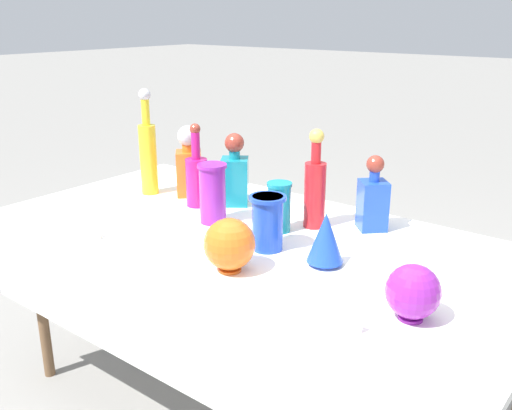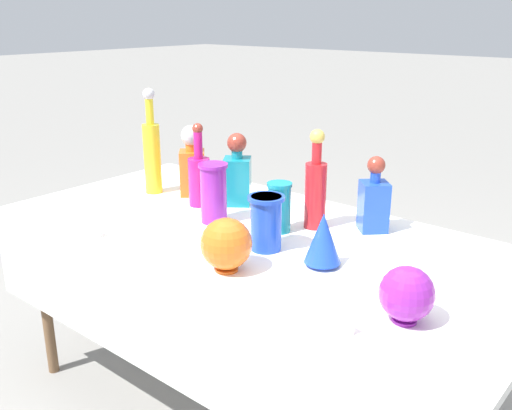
% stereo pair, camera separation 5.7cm
% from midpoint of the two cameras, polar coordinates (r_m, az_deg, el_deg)
% --- Properties ---
extents(display_table, '(1.91, 0.92, 0.76)m').
position_cam_midpoint_polar(display_table, '(2.00, 0.09, -4.72)').
color(display_table, white).
rests_on(display_table, ground).
extents(tall_bottle_0, '(0.07, 0.07, 0.44)m').
position_cam_midpoint_polar(tall_bottle_0, '(2.43, -9.70, 5.31)').
color(tall_bottle_0, yellow).
rests_on(tall_bottle_0, display_table).
extents(tall_bottle_1, '(0.08, 0.08, 0.35)m').
position_cam_midpoint_polar(tall_bottle_1, '(2.01, 6.78, 1.66)').
color(tall_bottle_1, red).
rests_on(tall_bottle_1, display_table).
extents(tall_bottle_2, '(0.09, 0.09, 0.33)m').
position_cam_midpoint_polar(tall_bottle_2, '(2.26, -4.99, 2.82)').
color(tall_bottle_2, '#C61972').
rests_on(tall_bottle_2, display_table).
extents(square_decanter_0, '(0.15, 0.15, 0.29)m').
position_cam_midpoint_polar(square_decanter_0, '(2.26, -1.17, 3.13)').
color(square_decanter_0, teal).
rests_on(square_decanter_0, display_table).
extents(square_decanter_1, '(0.14, 0.14, 0.30)m').
position_cam_midpoint_polar(square_decanter_1, '(2.39, -5.72, 4.16)').
color(square_decanter_1, orange).
rests_on(square_decanter_1, display_table).
extents(square_decanter_2, '(0.13, 0.13, 0.27)m').
position_cam_midpoint_polar(square_decanter_2, '(2.03, 12.49, 0.46)').
color(square_decanter_2, blue).
rests_on(square_decanter_2, display_table).
extents(slender_vase_0, '(0.11, 0.11, 0.22)m').
position_cam_midpoint_polar(slender_vase_0, '(2.07, -3.48, 1.37)').
color(slender_vase_0, purple).
rests_on(slender_vase_0, display_table).
extents(slender_vase_1, '(0.09, 0.09, 0.18)m').
position_cam_midpoint_polar(slender_vase_1, '(1.98, 3.17, -0.07)').
color(slender_vase_1, teal).
rests_on(slender_vase_1, display_table).
extents(slender_vase_2, '(0.12, 0.12, 0.18)m').
position_cam_midpoint_polar(slender_vase_2, '(1.82, 1.91, -1.59)').
color(slender_vase_2, blue).
rests_on(slender_vase_2, display_table).
extents(fluted_vase_0, '(0.11, 0.11, 0.17)m').
position_cam_midpoint_polar(fluted_vase_0, '(1.72, 7.66, -3.36)').
color(fluted_vase_0, blue).
rests_on(fluted_vase_0, display_table).
extents(round_bowl_0, '(0.14, 0.14, 0.15)m').
position_cam_midpoint_polar(round_bowl_0, '(1.47, 15.93, -8.56)').
color(round_bowl_0, purple).
rests_on(round_bowl_0, display_table).
extents(round_bowl_1, '(0.15, 0.15, 0.16)m').
position_cam_midpoint_polar(round_bowl_1, '(1.68, -2.03, -3.92)').
color(round_bowl_1, orange).
rests_on(round_bowl_1, display_table).
extents(price_tag_left, '(0.05, 0.02, 0.04)m').
position_cam_midpoint_polar(price_tag_left, '(2.02, -14.80, -2.55)').
color(price_tag_left, white).
rests_on(price_tag_left, display_table).
extents(price_tag_center, '(0.06, 0.02, 0.04)m').
position_cam_midpoint_polar(price_tag_center, '(1.42, 9.98, -11.60)').
color(price_tag_center, white).
rests_on(price_tag_center, display_table).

